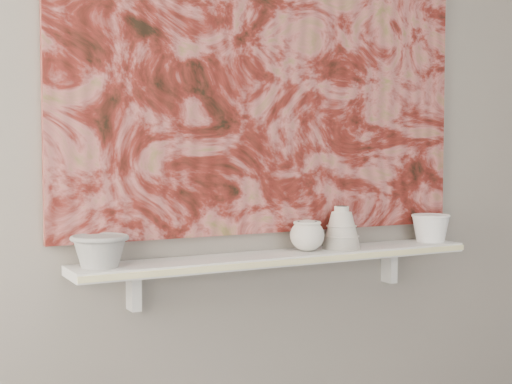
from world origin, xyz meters
TOP-DOWN VIEW (x-y plane):
  - wall_back at (0.00, 1.60)m, footprint 3.60×0.00m
  - shelf at (0.00, 1.51)m, footprint 1.40×0.18m
  - shelf_stripe at (0.00, 1.41)m, footprint 1.40×0.01m
  - bracket_left at (-0.49, 1.57)m, footprint 0.03×0.06m
  - bracket_right at (0.49, 1.57)m, footprint 0.03×0.06m
  - painting at (0.00, 1.59)m, footprint 1.50×0.02m
  - house_motif at (0.45, 1.57)m, footprint 0.09×0.00m
  - bowl_grey at (-0.61, 1.51)m, footprint 0.20×0.20m
  - cup_cream at (0.09, 1.51)m, footprint 0.12×0.12m
  - bell_vessel at (0.23, 1.51)m, footprint 0.17×0.17m
  - bowl_white at (0.63, 1.51)m, footprint 0.15×0.15m

SIDE VIEW (x-z plane):
  - bracket_left at x=-0.49m, z-range 0.78..0.90m
  - bracket_right at x=0.49m, z-range 0.78..0.90m
  - shelf at x=0.00m, z-range 0.90..0.93m
  - shelf_stripe at x=0.00m, z-range 0.91..0.92m
  - bowl_grey at x=-0.61m, z-range 0.93..1.03m
  - bowl_white at x=0.63m, z-range 0.93..1.03m
  - cup_cream at x=0.09m, z-range 0.93..1.03m
  - bell_vessel at x=0.23m, z-range 0.93..1.08m
  - house_motif at x=0.45m, z-range 1.19..1.27m
  - wall_back at x=0.00m, z-range -0.45..3.15m
  - painting at x=0.00m, z-range 0.99..2.09m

